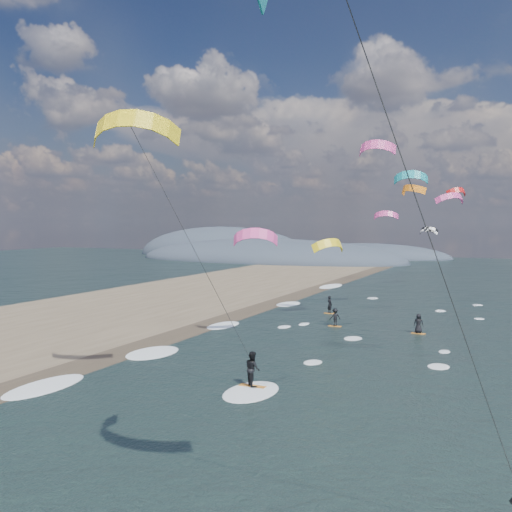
% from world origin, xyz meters
% --- Properties ---
extents(ground, '(260.00, 260.00, 0.00)m').
position_xyz_m(ground, '(0.00, 0.00, 0.00)').
color(ground, black).
rests_on(ground, ground).
extents(wet_sand_strip, '(3.00, 240.00, 0.00)m').
position_xyz_m(wet_sand_strip, '(-12.00, 10.00, 0.00)').
color(wet_sand_strip, '#382D23').
rests_on(wet_sand_strip, ground).
extents(coastal_hills, '(80.00, 41.00, 15.00)m').
position_xyz_m(coastal_hills, '(-44.84, 107.86, 0.00)').
color(coastal_hills, '#3D4756').
rests_on(coastal_hills, ground).
extents(kitesurfer_near_a, '(8.20, 8.96, 16.03)m').
position_xyz_m(kitesurfer_near_a, '(9.35, -5.00, 12.53)').
color(kitesurfer_near_a, orange).
rests_on(kitesurfer_near_a, ground).
extents(kitesurfer_near_b, '(7.34, 8.79, 14.60)m').
position_xyz_m(kitesurfer_near_b, '(-3.02, 6.37, 9.74)').
color(kitesurfer_near_b, orange).
rests_on(kitesurfer_near_b, ground).
extents(far_kitesurfers, '(10.52, 7.05, 1.72)m').
position_xyz_m(far_kitesurfers, '(-0.25, 31.04, 0.80)').
color(far_kitesurfers, orange).
rests_on(far_kitesurfers, ground).
extents(bg_kite_field, '(13.57, 68.85, 9.63)m').
position_xyz_m(bg_kite_field, '(-0.18, 54.79, 11.43)').
color(bg_kite_field, black).
rests_on(bg_kite_field, ground).
extents(shoreline_surf, '(2.40, 79.40, 0.11)m').
position_xyz_m(shoreline_surf, '(-10.80, 14.75, 0.00)').
color(shoreline_surf, white).
rests_on(shoreline_surf, ground).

